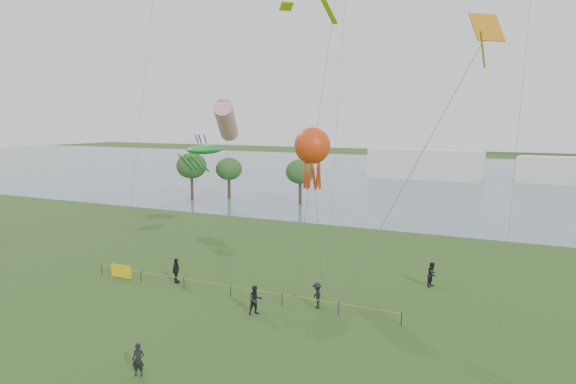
% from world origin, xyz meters
% --- Properties ---
extents(lake, '(400.00, 120.00, 0.08)m').
position_xyz_m(lake, '(0.00, 100.00, 0.02)').
color(lake, slate).
rests_on(lake, ground_plane).
extents(pavilion_left, '(22.00, 8.00, 6.00)m').
position_xyz_m(pavilion_left, '(-12.00, 95.00, 3.00)').
color(pavilion_left, white).
rests_on(pavilion_left, ground_plane).
extents(pavilion_right, '(18.00, 7.00, 5.00)m').
position_xyz_m(pavilion_right, '(14.00, 98.00, 2.50)').
color(pavilion_right, white).
rests_on(pavilion_right, ground_plane).
extents(trees, '(20.76, 7.88, 7.09)m').
position_xyz_m(trees, '(-29.98, 51.41, 4.84)').
color(trees, '#342517').
rests_on(trees, ground_plane).
extents(fence, '(24.07, 0.07, 1.05)m').
position_xyz_m(fence, '(-12.08, 12.99, 0.55)').
color(fence, black).
rests_on(fence, ground_plane).
extents(spectator_a, '(1.09, 1.13, 1.84)m').
position_xyz_m(spectator_a, '(-2.66, 10.73, 0.92)').
color(spectator_a, black).
rests_on(spectator_a, ground_plane).
extents(spectator_b, '(1.18, 1.23, 1.68)m').
position_xyz_m(spectator_b, '(0.31, 13.54, 0.84)').
color(spectator_b, black).
rests_on(spectator_b, ground_plane).
extents(spectator_c, '(0.72, 1.18, 1.87)m').
position_xyz_m(spectator_c, '(-11.40, 13.93, 0.94)').
color(spectator_c, black).
rests_on(spectator_c, ground_plane).
extents(spectator_f, '(0.69, 0.58, 1.61)m').
position_xyz_m(spectator_f, '(-3.35, 0.84, 0.80)').
color(spectator_f, black).
rests_on(spectator_f, ground_plane).
extents(spectator_g, '(0.86, 1.01, 1.81)m').
position_xyz_m(spectator_g, '(5.89, 21.67, 0.90)').
color(spectator_g, black).
rests_on(spectator_g, ground_plane).
extents(kite_windsock, '(6.63, 8.81, 13.87)m').
position_xyz_m(kite_windsock, '(-12.59, 22.82, 12.01)').
color(kite_windsock, '#3F3F42').
extents(kite_creature, '(2.24, 7.86, 10.10)m').
position_xyz_m(kite_creature, '(-12.25, 19.08, 9.67)').
color(kite_creature, '#3F3F42').
extents(kite_octopus, '(3.19, 3.58, 11.63)m').
position_xyz_m(kite_octopus, '(-0.98, 15.52, 10.36)').
color(kite_octopus, '#3F3F42').
extents(kite_delta, '(6.63, 10.64, 16.54)m').
position_xyz_m(kite_delta, '(10.80, 5.67, 15.05)').
color(kite_delta, '#3F3F42').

